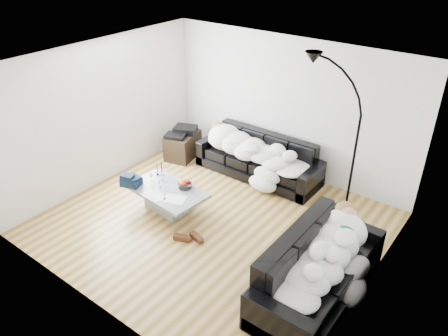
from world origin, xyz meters
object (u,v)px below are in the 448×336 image
Objects in this scene: wine_glass_a at (162,176)px; stereo at (182,131)px; candle_right at (162,168)px; floor_lamp at (353,162)px; sofa_right at (319,268)px; av_cabinet at (183,145)px; wine_glass_c at (160,184)px; sleeper_right at (321,256)px; sofa_back at (258,157)px; shoes at (188,237)px; fruit_bowl at (185,184)px; sleeper_back at (257,147)px; wine_glass_b at (151,177)px; coffee_table at (167,199)px; candle_left at (157,170)px.

wine_glass_a is 1.63m from stereo.
candle_right is 0.11× the size of floor_lamp.
sofa_right is at bearing -9.34° from candle_right.
stereo reaches higher than av_cabinet.
wine_glass_c is (0.14, -0.20, 0.00)m from wine_glass_a.
sleeper_right is 7.09× the size of candle_right.
shoes is (0.23, -2.29, -0.35)m from sofa_back.
fruit_bowl is 0.53× the size of stereo.
sleeper_back is 2.04m from wine_glass_b.
sofa_right reaches higher than wine_glass_c.
wine_glass_c is at bearing -54.86° from wine_glass_a.
candle_right is at bearing 89.44° from wine_glass_b.
wine_glass_b is at bearing -119.30° from sleeper_back.
coffee_table is at bearing 10.34° from wine_glass_c.
wine_glass_b is at bearing -118.63° from sofa_back.
fruit_bowl is 0.47m from wine_glass_a.
candle_left is (-0.46, 0.25, 0.30)m from coffee_table.
sofa_right is 2.13m from shoes.
av_cabinet is 0.32× the size of floor_lamp.
stereo is at bearing 113.49° from wine_glass_b.
floor_lamp is (1.98, -0.52, 0.78)m from sofa_back.
fruit_bowl is at bearing 80.10° from sofa_right.
fruit_bowl is 1.48× the size of wine_glass_b.
sleeper_right is 3.05m from wine_glass_c.
stereo is (-0.67, 1.54, 0.11)m from wine_glass_b.
coffee_table is 1.79× the size of av_cabinet.
coffee_table reaches higher than shoes.
av_cabinet is at bearing 133.11° from fruit_bowl.
candle_right reaches higher than wine_glass_a.
coffee_table is (-0.60, -1.82, -0.43)m from sleeper_back.
fruit_bowl reaches higher than av_cabinet.
shoes is 2.74m from floor_lamp.
wine_glass_b reaches higher than av_cabinet.
wine_glass_c is (-0.73, -1.84, -0.16)m from sleeper_back.
sofa_right reaches higher than sofa_back.
sofa_back is 10.37× the size of fruit_bowl.
shoes is at bearing -28.44° from wine_glass_a.
sleeper_back is 1.87m from wine_glass_a.
sofa_right is 8.27× the size of candle_right.
wine_glass_a is at bearing 141.22° from shoes.
sofa_back is 2.33m from shoes.
av_cabinet is (-1.89, 2.00, 0.21)m from shoes.
wine_glass_a is (-3.17, 0.42, 0.02)m from sofa_right.
floor_lamp reaches higher than av_cabinet.
candle_right is at bearing 80.66° from sleeper_right.
coffee_table is at bearing -28.91° from candle_left.
coffee_table is at bearing -6.76° from wine_glass_b.
candle_right is 1.45m from stereo.
candle_left is (-0.66, 0.03, 0.04)m from fruit_bowl.
wine_glass_c is at bearing -110.97° from sofa_back.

